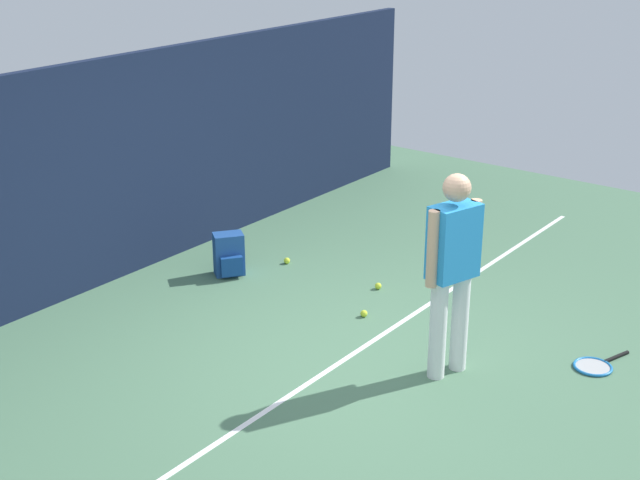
% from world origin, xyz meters
% --- Properties ---
extents(ground_plane, '(12.00, 12.00, 0.00)m').
position_xyz_m(ground_plane, '(0.00, 0.00, 0.00)').
color(ground_plane, '#4C7556').
extents(back_fence, '(10.00, 0.10, 2.23)m').
position_xyz_m(back_fence, '(0.00, 3.00, 1.12)').
color(back_fence, '#141E38').
rests_on(back_fence, ground).
extents(court_line, '(9.00, 0.05, 0.00)m').
position_xyz_m(court_line, '(0.00, 0.10, 0.00)').
color(court_line, white).
rests_on(court_line, ground).
extents(tennis_player, '(0.51, 0.33, 1.70)m').
position_xyz_m(tennis_player, '(0.29, -0.68, 0.97)').
color(tennis_player, white).
rests_on(tennis_player, ground).
extents(tennis_racket, '(0.64, 0.41, 0.03)m').
position_xyz_m(tennis_racket, '(1.12, -1.63, 0.01)').
color(tennis_racket, black).
rests_on(tennis_racket, ground).
extents(backpack, '(0.38, 0.38, 0.44)m').
position_xyz_m(backpack, '(0.71, 2.12, 0.21)').
color(backpack, '#1E478C').
rests_on(backpack, ground).
extents(tennis_ball_near_player, '(0.07, 0.07, 0.07)m').
position_xyz_m(tennis_ball_near_player, '(1.29, 1.83, 0.03)').
color(tennis_ball_near_player, '#CCE033').
rests_on(tennis_ball_near_player, ground).
extents(tennis_ball_by_fence, '(0.07, 0.07, 0.07)m').
position_xyz_m(tennis_ball_by_fence, '(0.73, 0.44, 0.03)').
color(tennis_ball_by_fence, '#CCE033').
rests_on(tennis_ball_by_fence, ground).
extents(tennis_ball_mid_court, '(0.07, 0.07, 0.07)m').
position_xyz_m(tennis_ball_mid_court, '(1.33, 0.69, 0.03)').
color(tennis_ball_mid_court, '#CCE033').
rests_on(tennis_ball_mid_court, ground).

